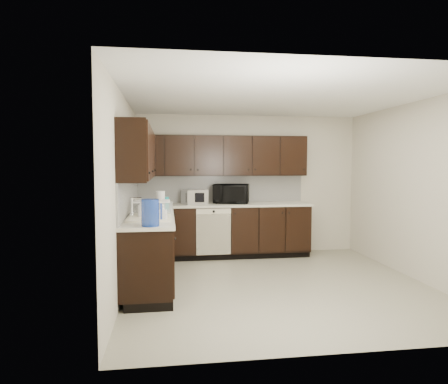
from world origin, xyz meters
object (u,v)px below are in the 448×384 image
at_px(microwave, 231,194).
at_px(sink, 150,223).
at_px(toaster_oven, 195,197).
at_px(blue_pitcher, 150,213).
at_px(storage_bin, 152,208).

bearing_deg(microwave, sink, -112.03).
relative_size(microwave, toaster_oven, 1.55).
bearing_deg(toaster_oven, microwave, -16.06).
xyz_separation_m(toaster_oven, blue_pitcher, (-0.65, -2.40, 0.03)).
bearing_deg(storage_bin, microwave, 47.27).
distance_m(sink, blue_pitcher, 0.72).
bearing_deg(toaster_oven, sink, -132.45).
height_order(sink, storage_bin, sink).
relative_size(toaster_oven, blue_pitcher, 1.31).
height_order(microwave, toaster_oven, microwave).
bearing_deg(blue_pitcher, microwave, 84.16).
xyz_separation_m(sink, toaster_oven, (0.68, 1.71, 0.18)).
bearing_deg(storage_bin, toaster_oven, 64.07).
distance_m(microwave, storage_bin, 1.94).
distance_m(toaster_oven, storage_bin, 1.52).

